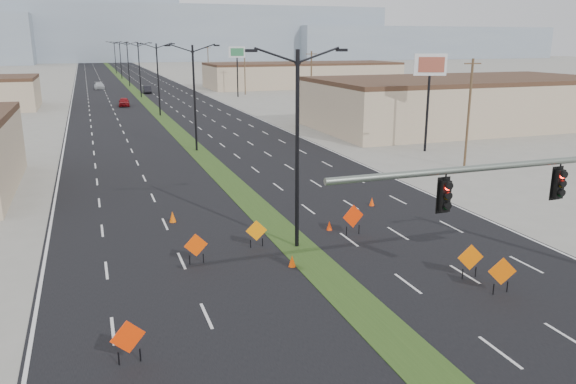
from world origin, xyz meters
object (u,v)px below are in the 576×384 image
object	(u,v)px
streetlight_0	(297,144)
pole_sign_east_near	(430,72)
construction_sign_0	(128,339)
construction_sign_5	(502,273)
streetlight_5	(121,59)
cone_1	(329,226)
cone_3	(173,217)
construction_sign_3	(353,217)
streetlight_2	(158,77)
pole_sign_east_far	(237,56)
car_far	(99,86)
streetlight_6	(115,56)
car_left	(124,102)
streetlight_4	(128,63)
streetlight_1	(194,95)
car_mid	(147,90)
construction_sign_4	(470,259)
cone_0	(292,261)
construction_sign_1	(196,246)
construction_sign_2	(256,232)
streetlight_3	(139,68)
cone_2	(372,202)

from	to	relation	value
streetlight_0	pole_sign_east_near	size ratio (longest dim) A/B	1.09
construction_sign_0	construction_sign_5	distance (m)	15.26
streetlight_5	cone_1	distance (m)	138.28
cone_3	construction_sign_5	bearing A→B (deg)	-50.97
construction_sign_3	streetlight_2	bearing A→B (deg)	87.24
construction_sign_0	pole_sign_east_near	distance (m)	42.04
pole_sign_east_far	car_far	bearing A→B (deg)	149.91
streetlight_6	car_left	bearing A→B (deg)	-92.36
streetlight_5	construction_sign_3	bearing A→B (deg)	-88.54
car_far	construction_sign_3	distance (m)	106.26
streetlight_4	car_far	world-z (taller)	streetlight_4
construction_sign_0	construction_sign_3	distance (m)	15.55
streetlight_4	construction_sign_0	size ratio (longest dim) A/B	6.34
streetlight_6	streetlight_1	bearing A→B (deg)	-90.00
pole_sign_east_far	car_mid	bearing A→B (deg)	156.84
streetlight_2	streetlight_4	world-z (taller)	same
construction_sign_4	cone_0	distance (m)	8.13
construction_sign_4	construction_sign_0	bearing A→B (deg)	-161.09
streetlight_1	construction_sign_1	distance (m)	29.40
cone_0	construction_sign_5	bearing A→B (deg)	-37.86
construction_sign_0	construction_sign_1	xyz separation A→B (m)	(3.71, 7.87, -0.03)
construction_sign_3	pole_sign_east_near	world-z (taller)	pole_sign_east_near
streetlight_4	streetlight_0	bearing A→B (deg)	-90.00
cone_3	car_far	bearing A→B (deg)	90.81
streetlight_1	streetlight_5	world-z (taller)	same
streetlight_5	pole_sign_east_near	xyz separation A→B (m)	(20.87, -119.65, 2.09)
streetlight_0	car_far	world-z (taller)	streetlight_0
streetlight_0	cone_0	xyz separation A→B (m)	(-1.15, -2.45, -5.13)
cone_0	construction_sign_1	bearing A→B (deg)	155.62
construction_sign_0	construction_sign_2	distance (m)	11.47
streetlight_4	construction_sign_1	size ratio (longest dim) A/B	6.57
pole_sign_east_far	streetlight_3	bearing A→B (deg)	-177.67
streetlight_2	streetlight_4	bearing A→B (deg)	90.00
cone_2	construction_sign_4	bearing A→B (deg)	-96.16
cone_0	pole_sign_east_near	distance (m)	32.52
construction_sign_1	streetlight_0	bearing A→B (deg)	4.65
streetlight_4	construction_sign_3	world-z (taller)	streetlight_4
streetlight_6	streetlight_2	bearing A→B (deg)	-90.00
construction_sign_5	cone_1	bearing A→B (deg)	125.68
streetlight_2	cone_2	world-z (taller)	streetlight_2
car_far	streetlight_0	bearing A→B (deg)	-86.87
streetlight_6	streetlight_3	bearing A→B (deg)	-90.00
streetlight_4	cone_2	distance (m)	106.99
cone_0	streetlight_6	bearing A→B (deg)	89.61
streetlight_5	cone_1	xyz separation A→B (m)	(2.65, -138.16, -5.14)
construction_sign_1	construction_sign_4	distance (m)	12.71
streetlight_4	streetlight_6	xyz separation A→B (m)	(0.00, 56.00, 0.00)
cone_2	pole_sign_east_near	distance (m)	21.53
construction_sign_2	cone_2	size ratio (longest dim) A/B	2.56
streetlight_5	streetlight_6	size ratio (longest dim) A/B	1.00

